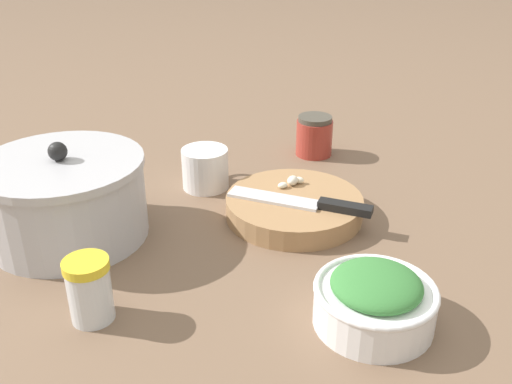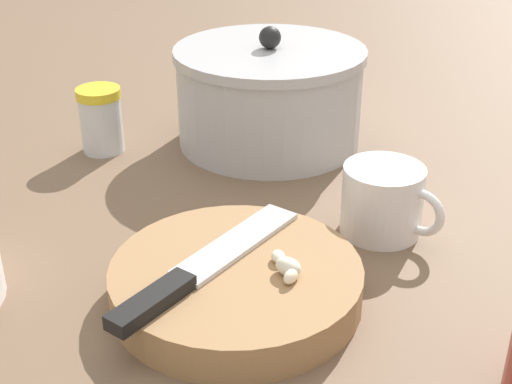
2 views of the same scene
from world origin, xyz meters
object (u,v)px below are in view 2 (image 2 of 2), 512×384
cutting_board (236,283)px  spice_jar (101,120)px  chef_knife (196,269)px  stock_pot (269,96)px  coffee_mug (384,201)px  garlic_cloves (287,267)px

cutting_board → spice_jar: (-0.26, 0.27, 0.03)m
chef_knife → stock_pot: size_ratio=0.93×
chef_knife → spice_jar: (-0.23, 0.28, 0.00)m
cutting_board → coffee_mug: coffee_mug is taller
chef_knife → garlic_cloves: garlic_cloves is taller
cutting_board → garlic_cloves: (0.05, 0.00, 0.02)m
cutting_board → garlic_cloves: 0.05m
coffee_mug → chef_knife: bearing=-129.1°
chef_knife → spice_jar: spice_jar is taller
stock_pot → cutting_board: bearing=-80.1°
cutting_board → spice_jar: 0.37m
spice_jar → stock_pot: size_ratio=0.34×
garlic_cloves → stock_pot: stock_pot is taller
spice_jar → garlic_cloves: bearing=-40.6°
garlic_cloves → stock_pot: 0.37m
garlic_cloves → spice_jar: (-0.31, 0.26, 0.00)m
spice_jar → chef_knife: bearing=-50.8°
chef_knife → coffee_mug: coffee_mug is taller
cutting_board → chef_knife: (-0.03, -0.02, 0.02)m
spice_jar → coffee_mug: 0.39m
cutting_board → coffee_mug: bearing=54.1°
cutting_board → coffee_mug: (0.11, 0.15, 0.02)m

